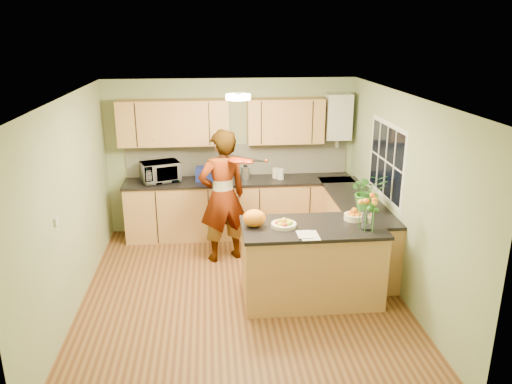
{
  "coord_description": "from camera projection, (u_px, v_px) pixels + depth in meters",
  "views": [
    {
      "loc": [
        -0.36,
        -5.67,
        3.23
      ],
      "look_at": [
        0.23,
        0.5,
        1.2
      ],
      "focal_mm": 35.0,
      "sensor_mm": 36.0,
      "label": 1
    }
  ],
  "objects": [
    {
      "name": "blue_box",
      "position": [
        205.0,
        174.0,
        7.86
      ],
      "size": [
        0.3,
        0.24,
        0.22
      ],
      "primitive_type": "cube",
      "rotation": [
        0.0,
        0.0,
        -0.14
      ],
      "color": "navy",
      "rests_on": "back_counter"
    },
    {
      "name": "potted_plant",
      "position": [
        368.0,
        192.0,
        6.54
      ],
      "size": [
        0.47,
        0.41,
        0.52
      ],
      "primitive_type": "imported",
      "rotation": [
        0.0,
        0.0,
        -0.01
      ],
      "color": "#357C29",
      "rests_on": "right_counter"
    },
    {
      "name": "wall_right",
      "position": [
        401.0,
        196.0,
        6.19
      ],
      "size": [
        0.02,
        4.5,
        2.5
      ],
      "primitive_type": "cube",
      "color": "gray",
      "rests_on": "floor"
    },
    {
      "name": "wall_back",
      "position": [
        232.0,
        156.0,
        8.14
      ],
      "size": [
        4.0,
        0.02,
        2.5
      ],
      "primitive_type": "cube",
      "color": "gray",
      "rests_on": "floor"
    },
    {
      "name": "back_counter",
      "position": [
        239.0,
        207.0,
        8.1
      ],
      "size": [
        3.64,
        0.62,
        0.94
      ],
      "color": "#B78B49",
      "rests_on": "floor"
    },
    {
      "name": "upper_cabinets",
      "position": [
        220.0,
        122.0,
        7.77
      ],
      "size": [
        3.2,
        0.34,
        0.7
      ],
      "color": "#B78B49",
      "rests_on": "wall_back"
    },
    {
      "name": "window_right",
      "position": [
        386.0,
        161.0,
        6.66
      ],
      "size": [
        0.01,
        1.3,
        1.05
      ],
      "color": "silver",
      "rests_on": "wall_right"
    },
    {
      "name": "orange_bowl",
      "position": [
        354.0,
        215.0,
        6.16
      ],
      "size": [
        0.25,
        0.25,
        0.14
      ],
      "color": "beige",
      "rests_on": "peninsula_island"
    },
    {
      "name": "right_counter",
      "position": [
        355.0,
        229.0,
        7.21
      ],
      "size": [
        0.62,
        2.24,
        0.94
      ],
      "color": "#B78B49",
      "rests_on": "floor"
    },
    {
      "name": "splashback",
      "position": [
        238.0,
        159.0,
        8.15
      ],
      "size": [
        3.6,
        0.02,
        0.52
      ],
      "primitive_type": "cube",
      "color": "silver",
      "rests_on": "back_counter"
    },
    {
      "name": "microwave",
      "position": [
        160.0,
        172.0,
        7.81
      ],
      "size": [
        0.67,
        0.56,
        0.32
      ],
      "primitive_type": "imported",
      "rotation": [
        0.0,
        0.0,
        0.35
      ],
      "color": "silver",
      "rests_on": "back_counter"
    },
    {
      "name": "light_switch",
      "position": [
        56.0,
        222.0,
        5.25
      ],
      "size": [
        0.02,
        0.09,
        0.09
      ],
      "primitive_type": "cube",
      "color": "silver",
      "rests_on": "wall_left"
    },
    {
      "name": "violin",
      "position": [
        237.0,
        160.0,
        6.7
      ],
      "size": [
        0.65,
        0.57,
        0.16
      ],
      "primitive_type": null,
      "rotation": [
        0.17,
        0.0,
        -0.61
      ],
      "color": "#501205",
      "rests_on": "violinist"
    },
    {
      "name": "papers",
      "position": [
        309.0,
        235.0,
        5.69
      ],
      "size": [
        0.21,
        0.29,
        0.01
      ],
      "primitive_type": "cube",
      "color": "silver",
      "rests_on": "peninsula_island"
    },
    {
      "name": "jar_cream",
      "position": [
        275.0,
        173.0,
        8.04
      ],
      "size": [
        0.12,
        0.12,
        0.16
      ],
      "primitive_type": "cylinder",
      "rotation": [
        0.0,
        0.0,
        0.24
      ],
      "color": "beige",
      "rests_on": "back_counter"
    },
    {
      "name": "wall_front",
      "position": [
        260.0,
        296.0,
        3.88
      ],
      "size": [
        4.0,
        0.02,
        2.5
      ],
      "primitive_type": "cube",
      "color": "gray",
      "rests_on": "floor"
    },
    {
      "name": "jar_white",
      "position": [
        281.0,
        174.0,
        7.96
      ],
      "size": [
        0.11,
        0.11,
        0.17
      ],
      "primitive_type": "cylinder",
      "rotation": [
        0.0,
        0.0,
        0.02
      ],
      "color": "silver",
      "rests_on": "back_counter"
    },
    {
      "name": "orange_bag",
      "position": [
        254.0,
        218.0,
        5.94
      ],
      "size": [
        0.32,
        0.28,
        0.21
      ],
      "primitive_type": "ellipsoid",
      "rotation": [
        0.0,
        0.0,
        -0.18
      ],
      "color": "orange",
      "rests_on": "peninsula_island"
    },
    {
      "name": "violinist",
      "position": [
        223.0,
        196.0,
        7.08
      ],
      "size": [
        0.82,
        0.68,
        1.93
      ],
      "primitive_type": "imported",
      "rotation": [
        0.0,
        0.0,
        3.49
      ],
      "color": "tan",
      "rests_on": "floor"
    },
    {
      "name": "ceiling_lamp",
      "position": [
        238.0,
        97.0,
        5.92
      ],
      "size": [
        0.3,
        0.3,
        0.07
      ],
      "color": "#FFEABF",
      "rests_on": "ceiling"
    },
    {
      "name": "fruit_dish",
      "position": [
        284.0,
        223.0,
        5.94
      ],
      "size": [
        0.3,
        0.3,
        0.11
      ],
      "color": "beige",
      "rests_on": "peninsula_island"
    },
    {
      "name": "ceiling",
      "position": [
        240.0,
        97.0,
        5.62
      ],
      "size": [
        4.0,
        4.5,
        0.02
      ],
      "primitive_type": "cube",
      "color": "white",
      "rests_on": "wall_back"
    },
    {
      "name": "flower_vase",
      "position": [
        368.0,
        203.0,
        5.77
      ],
      "size": [
        0.27,
        0.27,
        0.49
      ],
      "rotation": [
        0.0,
        0.0,
        0.41
      ],
      "color": "silver",
      "rests_on": "peninsula_island"
    },
    {
      "name": "wall_left",
      "position": [
        70.0,
        207.0,
        5.83
      ],
      "size": [
        0.02,
        4.5,
        2.5
      ],
      "primitive_type": "cube",
      "color": "gray",
      "rests_on": "floor"
    },
    {
      "name": "floor",
      "position": [
        242.0,
        293.0,
        6.4
      ],
      "size": [
        4.5,
        4.5,
        0.0
      ],
      "primitive_type": "plane",
      "color": "#532F17",
      "rests_on": "ground"
    },
    {
      "name": "kettle",
      "position": [
        245.0,
        172.0,
        7.96
      ],
      "size": [
        0.15,
        0.15,
        0.27
      ],
      "rotation": [
        0.0,
        0.0,
        0.16
      ],
      "color": "silver",
      "rests_on": "back_counter"
    },
    {
      "name": "boiler",
      "position": [
        338.0,
        117.0,
        7.94
      ],
      "size": [
        0.4,
        0.3,
        0.86
      ],
      "color": "silver",
      "rests_on": "wall_back"
    },
    {
      "name": "peninsula_island",
      "position": [
        311.0,
        262.0,
        6.14
      ],
      "size": [
        1.71,
        0.88,
        0.98
      ],
      "color": "#B78B49",
      "rests_on": "floor"
    }
  ]
}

